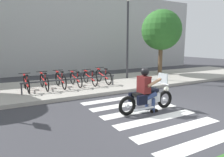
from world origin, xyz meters
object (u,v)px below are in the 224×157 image
object	(u,v)px
bicycle_5	(103,76)
street_lamp	(128,31)
bike_rack	(72,80)
bicycle_1	(44,81)
tree_near_rack	(161,30)
bicycle_4	(90,78)
bicycle_2	(61,80)
rider	(146,87)
bicycle_0	(26,83)
motorcycle	(148,98)
bicycle_3	(76,79)

from	to	relation	value
bicycle_5	street_lamp	size ratio (longest dim) A/B	0.36
bike_rack	bicycle_1	bearing A→B (deg)	153.09
bicycle_1	tree_near_rack	distance (m)	8.27
bicycle_4	bike_rack	distance (m)	1.23
bicycle_2	bicycle_4	world-z (taller)	bicycle_2
rider	bicycle_0	world-z (taller)	rider
motorcycle	bicycle_5	world-z (taller)	motorcycle
bicycle_4	tree_near_rack	xyz separation A→B (m)	(5.60, 1.19, 2.54)
motorcycle	bike_rack	xyz separation A→B (m)	(-1.27, 3.68, 0.12)
bicycle_3	street_lamp	xyz separation A→B (m)	(3.42, 0.79, 2.35)
rider	bicycle_2	distance (m)	4.52
bicycle_1	bike_rack	world-z (taller)	bicycle_1
bicycle_2	tree_near_rack	world-z (taller)	tree_near_rack
street_lamp	bicycle_0	bearing A→B (deg)	-172.00
motorcycle	bicycle_2	xyz separation A→B (m)	(-1.63, 4.24, 0.06)
bicycle_4	bicycle_0	bearing A→B (deg)	-179.99
bicycle_2	bicycle_5	xyz separation A→B (m)	(2.18, 0.00, 0.00)
bicycle_1	bicycle_4	xyz separation A→B (m)	(2.18, 0.00, -0.02)
street_lamp	tree_near_rack	world-z (taller)	street_lamp
bicycle_4	motorcycle	bearing A→B (deg)	-87.60
bicycle_1	street_lamp	distance (m)	5.47
bicycle_1	bicycle_4	size ratio (longest dim) A/B	1.00
bicycle_2	bike_rack	distance (m)	0.67
bike_rack	street_lamp	bearing A→B (deg)	19.53
bicycle_5	street_lamp	distance (m)	3.15
rider	bike_rack	distance (m)	3.88
bicycle_3	bicycle_4	distance (m)	0.73
bike_rack	tree_near_rack	xyz separation A→B (m)	(6.69, 1.74, 2.46)
tree_near_rack	street_lamp	bearing A→B (deg)	-172.15
bicycle_0	bicycle_1	distance (m)	0.73
bicycle_1	bicycle_2	distance (m)	0.73
bicycle_2	street_lamp	size ratio (longest dim) A/B	0.35
rider	bicycle_3	distance (m)	4.33
bicycle_4	bicycle_3	bearing A→B (deg)	-179.96
motorcycle	rider	xyz separation A→B (m)	(-0.08, 0.00, 0.36)
bicycle_2	tree_near_rack	size ratio (longest dim) A/B	0.39
rider	bike_rack	size ratio (longest dim) A/B	0.34
motorcycle	bicycle_2	size ratio (longest dim) A/B	1.26
motorcycle	bicycle_2	world-z (taller)	motorcycle
bicycle_0	bicycle_2	size ratio (longest dim) A/B	0.98
motorcycle	bicycle_1	world-z (taller)	motorcycle
rider	tree_near_rack	size ratio (longest dim) A/B	0.33
bicycle_5	street_lamp	bearing A→B (deg)	21.86
bicycle_2	street_lamp	world-z (taller)	street_lamp
bicycle_0	bicycle_3	bearing A→B (deg)	-0.01
bicycle_4	bike_rack	size ratio (longest dim) A/B	0.39
bicycle_3	bicycle_4	world-z (taller)	bicycle_3
bicycle_2	bicycle_4	xyz separation A→B (m)	(1.46, 0.00, -0.02)
bicycle_5	bike_rack	distance (m)	1.90
motorcycle	bicycle_5	bearing A→B (deg)	82.60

